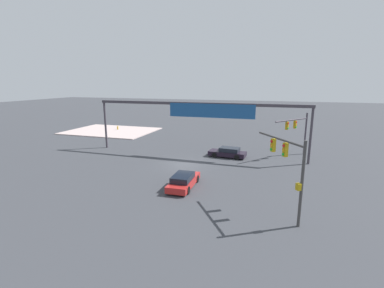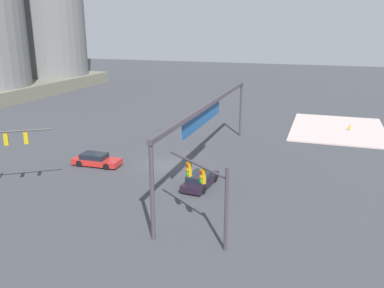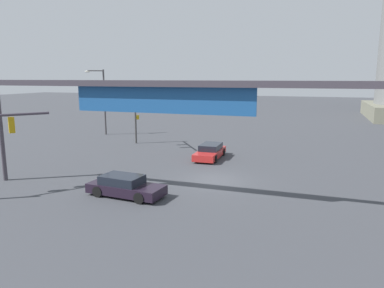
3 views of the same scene
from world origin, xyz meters
The scene contains 8 objects.
ground_plane centered at (0.00, 0.00, 0.00)m, with size 226.82×226.82×0.00m, color #3B3D43.
sidewalk_corner centered at (20.32, -16.23, 0.07)m, with size 15.69×11.69×0.15m, color beige.
traffic_signal_near_corner centered at (-12.04, -7.87, 3.63)m, with size 3.83×5.01×5.33m.
traffic_signal_opposite_side centered at (-10.70, 9.46, 3.93)m, with size 3.18×4.75×5.67m.
overhead_sign_gantry centered at (-0.47, -4.57, 5.72)m, with size 26.99×0.43×6.67m.
sedan_car_approaching centered at (-2.17, 6.39, 0.58)m, with size 1.98×4.76×1.21m.
sedan_car_waiting_far centered at (-4.03, -4.83, 0.57)m, with size 4.66×2.16×1.21m.
fire_hydrant_on_curb centered at (19.82, -17.65, 0.49)m, with size 0.33×0.22×0.71m.
Camera 2 is at (-34.12, -14.21, 13.12)m, focal length 37.30 mm.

